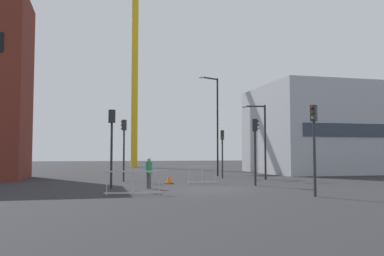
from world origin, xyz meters
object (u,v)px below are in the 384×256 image
object	(u,v)px
traffic_light_island	(314,135)
traffic_light_corner	(124,140)
traffic_light_verge	(255,141)
pedestrian_walking	(149,171)
streetlamp_tall	(215,118)
traffic_light_crosswalk	(222,146)
traffic_light_near	(112,136)
streetlamp_short	(261,134)
traffic_cone_on_verge	(169,180)
construction_crane	(136,39)

from	to	relation	value
traffic_light_island	traffic_light_corner	world-z (taller)	traffic_light_corner
traffic_light_verge	pedestrian_walking	xyz separation A→B (m)	(-6.22, -0.54, -1.65)
streetlamp_tall	traffic_light_crosswalk	size ratio (longest dim) A/B	2.26
traffic_light_near	traffic_light_verge	distance (m)	8.15
traffic_light_corner	pedestrian_walking	bearing A→B (deg)	-81.87
traffic_light_near	traffic_light_crosswalk	xyz separation A→B (m)	(8.48, 7.15, -0.36)
streetlamp_short	traffic_cone_on_verge	size ratio (longest dim) A/B	9.77
traffic_light_island	traffic_light_verge	size ratio (longest dim) A/B	1.03
streetlamp_short	traffic_cone_on_verge	bearing A→B (deg)	-162.89
traffic_light_verge	pedestrian_walking	distance (m)	6.46
traffic_light_near	traffic_cone_on_verge	distance (m)	5.16
streetlamp_tall	traffic_light_verge	bearing A→B (deg)	-93.92
construction_crane	traffic_light_corner	xyz separation A→B (m)	(-3.61, -27.37, -14.58)
traffic_light_near	construction_crane	bearing A→B (deg)	81.91
traffic_light_verge	construction_crane	bearing A→B (deg)	96.04
traffic_light_crosswalk	traffic_cone_on_verge	xyz separation A→B (m)	(-4.87, -4.46, -2.18)
traffic_light_corner	traffic_cone_on_verge	world-z (taller)	traffic_light_corner
streetlamp_tall	traffic_light_island	distance (m)	16.33
traffic_cone_on_verge	traffic_light_near	bearing A→B (deg)	-143.28
traffic_light_near	traffic_light_corner	bearing A→B (deg)	79.09
construction_crane	traffic_cone_on_verge	size ratio (longest dim) A/B	50.79
streetlamp_short	traffic_light_near	world-z (taller)	streetlamp_short
streetlamp_short	traffic_light_crosswalk	size ratio (longest dim) A/B	1.48
traffic_light_corner	streetlamp_tall	bearing A→B (deg)	30.28
construction_crane	pedestrian_walking	xyz separation A→B (m)	(-2.75, -33.41, -16.38)
streetlamp_tall	traffic_light_crosswalk	bearing A→B (deg)	-97.04
streetlamp_tall	traffic_light_verge	distance (m)	10.29
streetlamp_short	pedestrian_walking	bearing A→B (deg)	-148.29
streetlamp_tall	streetlamp_short	size ratio (longest dim) A/B	1.53
traffic_light_verge	pedestrian_walking	world-z (taller)	traffic_light_verge
streetlamp_short	traffic_light_near	distance (m)	11.70
traffic_light_island	traffic_light_crosswalk	distance (m)	13.29
streetlamp_tall	traffic_light_crosswalk	xyz separation A→B (m)	(-0.36, -2.90, -2.32)
traffic_light_near	traffic_light_corner	size ratio (longest dim) A/B	1.02
traffic_light_crosswalk	streetlamp_short	bearing A→B (deg)	-46.74
streetlamp_short	traffic_light_verge	distance (m)	5.48
pedestrian_walking	traffic_cone_on_verge	size ratio (longest dim) A/B	3.02
streetlamp_short	pedestrian_walking	distance (m)	10.49
streetlamp_tall	traffic_light_near	world-z (taller)	streetlamp_tall
traffic_light_island	pedestrian_walking	world-z (taller)	traffic_light_island
traffic_light_crosswalk	construction_crane	bearing A→B (deg)	98.41
pedestrian_walking	traffic_cone_on_verge	distance (m)	3.70
traffic_light_near	traffic_light_verge	xyz separation A→B (m)	(8.15, 0.01, -0.20)
construction_crane	traffic_light_island	world-z (taller)	construction_crane
streetlamp_short	traffic_light_verge	xyz separation A→B (m)	(-2.49, -4.84, -0.64)
streetlamp_short	construction_crane	bearing A→B (deg)	102.02
construction_crane	streetlamp_short	bearing A→B (deg)	-77.98
streetlamp_short	traffic_light_corner	bearing A→B (deg)	176.07
pedestrian_walking	traffic_cone_on_verge	xyz separation A→B (m)	(1.68, 3.22, -0.70)
construction_crane	streetlamp_short	size ratio (longest dim) A/B	5.20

